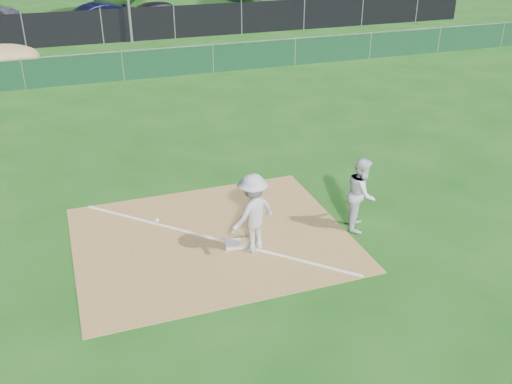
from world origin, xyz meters
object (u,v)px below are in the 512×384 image
Objects in this scene: play_at_first at (253,213)px; car_mid at (110,16)px; car_left at (4,20)px; car_right at (165,14)px; first_base at (234,244)px; runner at (362,194)px.

play_at_first is 26.42m from car_mid.
car_left is 0.98× the size of car_right.
runner reaches higher than first_base.
runner is 26.84m from car_right.
car_mid reaches higher than car_right.
play_at_first is 27.96m from car_left.
runner is at bearing 2.67° from play_at_first.
car_right is at bearing -68.74° from car_left.
car_left is at bearing 101.46° from first_base.
car_mid is (5.98, -0.93, 0.00)m from car_left.
first_base is at bearing 119.15° from runner.
runner reaches higher than car_left.
car_left is (-5.49, 27.08, 0.77)m from first_base.
play_at_first is at bearing -36.87° from first_base.
car_left is 0.97× the size of car_mid.
car_right is at bearing -97.24° from car_mid.
car_right is at bearing 82.49° from play_at_first.
first_base is at bearing 143.13° from play_at_first.
play_at_first is at bearing -144.24° from car_left.
runner is (3.02, -0.14, 0.80)m from first_base.
car_right is (0.90, 26.82, -0.14)m from runner.
car_left is at bearing 65.10° from car_mid.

